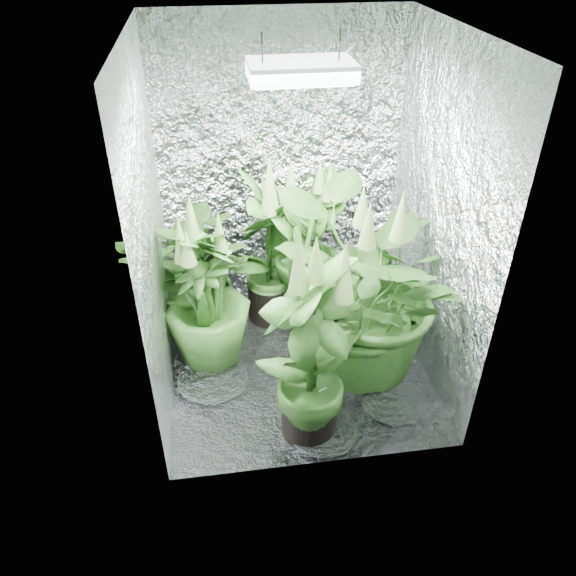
% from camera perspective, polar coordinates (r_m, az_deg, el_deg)
% --- Properties ---
extents(ground, '(1.60, 1.60, 0.00)m').
position_cam_1_polar(ground, '(3.69, 0.95, -7.57)').
color(ground, silver).
rests_on(ground, ground).
extents(walls, '(1.62, 1.62, 2.00)m').
position_cam_1_polar(walls, '(3.11, 1.12, 6.24)').
color(walls, silver).
rests_on(walls, ground).
extents(ceiling, '(1.60, 1.60, 0.01)m').
position_cam_1_polar(ceiling, '(2.78, 1.37, 24.70)').
color(ceiling, silver).
rests_on(ceiling, walls).
extents(grow_lamp, '(0.50, 0.30, 0.22)m').
position_cam_1_polar(grow_lamp, '(2.82, 1.32, 21.21)').
color(grow_lamp, gray).
rests_on(grow_lamp, ceiling).
extents(plant_a, '(1.05, 1.05, 1.02)m').
position_cam_1_polar(plant_a, '(3.74, -9.82, 1.80)').
color(plant_a, black).
rests_on(plant_a, ground).
extents(plant_b, '(0.72, 0.72, 1.18)m').
position_cam_1_polar(plant_b, '(3.78, -1.90, 3.76)').
color(plant_b, black).
rests_on(plant_b, ground).
extents(plant_c, '(0.73, 0.73, 1.14)m').
position_cam_1_polar(plant_c, '(3.84, 2.22, 4.04)').
color(plant_c, black).
rests_on(plant_c, ground).
extents(plant_d, '(0.73, 0.73, 1.05)m').
position_cam_1_polar(plant_d, '(3.45, -8.24, -1.15)').
color(plant_d, black).
rests_on(plant_d, ground).
extents(plant_e, '(1.30, 1.30, 1.28)m').
position_cam_1_polar(plant_e, '(3.25, 8.40, -0.88)').
color(plant_e, black).
rests_on(plant_e, ground).
extents(plant_f, '(0.83, 0.83, 1.27)m').
position_cam_1_polar(plant_f, '(2.88, 2.40, -6.40)').
color(plant_f, black).
rests_on(plant_f, ground).
extents(circulation_fan, '(0.19, 0.33, 0.38)m').
position_cam_1_polar(circulation_fan, '(4.19, 7.57, 0.65)').
color(circulation_fan, black).
rests_on(circulation_fan, ground).
extents(plant_label, '(0.05, 0.04, 0.08)m').
position_cam_1_polar(plant_label, '(3.06, 3.62, -10.80)').
color(plant_label, white).
rests_on(plant_label, plant_f).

